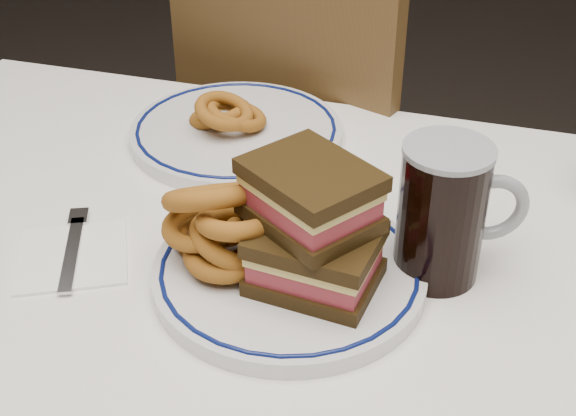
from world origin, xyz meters
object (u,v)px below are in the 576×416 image
(chair_far, at_px, (317,174))
(beer_mug, at_px, (445,211))
(reuben_sandwich, at_px, (313,227))
(main_plate, at_px, (289,272))
(far_plate, at_px, (236,132))

(chair_far, xyz_separation_m, beer_mug, (0.27, -0.54, 0.32))
(reuben_sandwich, bearing_deg, main_plate, 157.53)
(main_plate, bearing_deg, chair_far, 101.57)
(main_plate, xyz_separation_m, far_plate, (-0.16, 0.28, 0.00))
(reuben_sandwich, height_order, beer_mug, beer_mug)
(far_plate, bearing_deg, beer_mug, -35.21)
(main_plate, distance_m, beer_mug, 0.18)
(reuben_sandwich, distance_m, beer_mug, 0.14)
(beer_mug, bearing_deg, reuben_sandwich, -149.27)
(beer_mug, bearing_deg, far_plate, 144.79)
(reuben_sandwich, xyz_separation_m, beer_mug, (0.12, 0.07, -0.00))
(reuben_sandwich, bearing_deg, far_plate, 122.80)
(main_plate, distance_m, far_plate, 0.32)
(beer_mug, bearing_deg, main_plate, -157.82)
(reuben_sandwich, bearing_deg, chair_far, 103.81)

